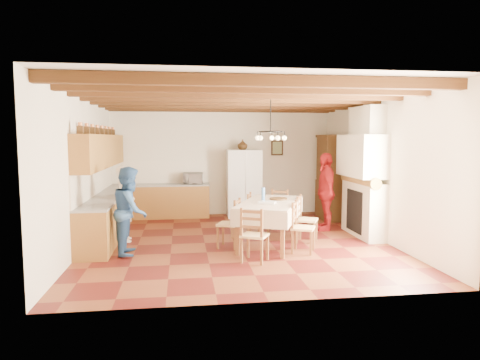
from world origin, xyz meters
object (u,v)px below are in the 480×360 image
object	(u,v)px
refrigerator	(244,183)
chair_end_near	(255,234)
hutch	(330,177)
dining_table	(270,206)
chair_left_near	(229,223)
chair_right_near	(303,227)
chair_right_far	(307,219)
microwave	(193,178)
chair_end_far	(278,211)
person_man	(125,204)
person_woman_red	(326,191)
person_woman_blue	(130,210)
chair_left_far	(241,215)

from	to	relation	value
refrigerator	chair_end_near	size ratio (longest dim) A/B	1.88
hutch	dining_table	distance (m)	3.35
hutch	chair_left_near	size ratio (longest dim) A/B	2.30
hutch	chair_right_near	bearing A→B (deg)	-112.14
chair_right_far	microwave	xyz separation A→B (m)	(-2.23, 3.14, 0.57)
chair_right_far	chair_end_far	bearing A→B (deg)	47.00
chair_left_near	chair_end_near	size ratio (longest dim) A/B	1.00
chair_left_near	person_man	distance (m)	2.23
chair_right_near	chair_right_far	size ratio (longest dim) A/B	1.00
refrigerator	dining_table	bearing A→B (deg)	-87.34
refrigerator	chair_right_near	xyz separation A→B (m)	(0.57, -3.81, -0.42)
person_man	person_woman_red	bearing A→B (deg)	-93.70
chair_right_far	chair_right_near	bearing A→B (deg)	-176.01
person_woman_blue	person_woman_red	distance (m)	4.49
dining_table	chair_left_near	xyz separation A→B (m)	(-0.83, -0.08, -0.31)
chair_left_near	hutch	bearing A→B (deg)	154.13
dining_table	chair_right_near	xyz separation A→B (m)	(0.50, -0.63, -0.31)
hutch	chair_right_far	world-z (taller)	hutch
refrigerator	chair_left_near	bearing A→B (deg)	-101.72
hutch	person_woman_red	bearing A→B (deg)	-108.09
chair_right_far	chair_end_far	xyz separation A→B (m)	(-0.39, 0.98, 0.00)
refrigerator	dining_table	world-z (taller)	refrigerator
chair_right_near	chair_end_far	xyz separation A→B (m)	(-0.08, 1.74, 0.00)
chair_left_near	person_man	xyz separation A→B (m)	(-2.06, 0.82, 0.30)
chair_right_near	person_woman_blue	size ratio (longest dim) A/B	0.60
refrigerator	chair_left_near	size ratio (longest dim) A/B	1.88
chair_left_near	microwave	xyz separation A→B (m)	(-0.60, 3.35, 0.57)
refrigerator	person_woman_blue	bearing A→B (deg)	-125.51
hutch	microwave	size ratio (longest dim) A/B	4.17
chair_end_far	chair_right_near	bearing A→B (deg)	-60.18
dining_table	person_woman_blue	xyz separation A→B (m)	(-2.67, -0.28, 0.02)
hutch	chair_end_far	xyz separation A→B (m)	(-1.72, -1.45, -0.62)
chair_left_near	person_woman_blue	xyz separation A→B (m)	(-1.84, -0.20, 0.33)
chair_left_near	person_woman_red	size ratio (longest dim) A/B	0.54
person_man	chair_end_far	bearing A→B (deg)	-93.37
dining_table	chair_right_far	distance (m)	0.87
dining_table	chair_left_far	size ratio (longest dim) A/B	2.34
chair_right_near	chair_right_far	world-z (taller)	same
microwave	dining_table	bearing A→B (deg)	-64.75
chair_left_near	chair_end_far	distance (m)	1.73
chair_end_near	microwave	bearing A→B (deg)	-49.54
hutch	dining_table	world-z (taller)	hutch
chair_left_far	person_woman_red	distance (m)	2.12
chair_end_far	chair_left_far	bearing A→B (deg)	-131.33
hutch	chair_end_far	bearing A→B (deg)	-134.90
hutch	chair_end_near	xyz separation A→B (m)	(-2.63, -3.67, -0.62)
chair_end_near	microwave	world-z (taller)	microwave
refrigerator	chair_end_near	bearing A→B (deg)	-94.23
chair_left_far	person_man	xyz separation A→B (m)	(-2.42, -0.03, 0.30)
chair_end_far	person_woman_red	size ratio (longest dim) A/B	0.54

